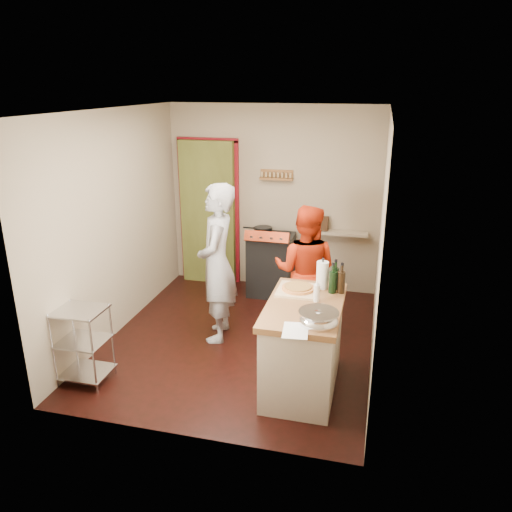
# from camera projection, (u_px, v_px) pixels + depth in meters

# --- Properties ---
(floor) EXTENTS (3.50, 3.50, 0.00)m
(floor) POSITION_uv_depth(u_px,v_px,m) (241.00, 339.00, 5.88)
(floor) COLOR black
(floor) RESTS_ON ground
(back_wall) EXTENTS (3.00, 0.44, 2.60)m
(back_wall) POSITION_uv_depth(u_px,v_px,m) (231.00, 208.00, 7.28)
(back_wall) COLOR gray
(back_wall) RESTS_ON ground
(left_wall) EXTENTS (0.04, 3.50, 2.60)m
(left_wall) POSITION_uv_depth(u_px,v_px,m) (115.00, 225.00, 5.79)
(left_wall) COLOR gray
(left_wall) RESTS_ON ground
(right_wall) EXTENTS (0.04, 3.50, 2.60)m
(right_wall) POSITION_uv_depth(u_px,v_px,m) (380.00, 244.00, 5.10)
(right_wall) COLOR gray
(right_wall) RESTS_ON ground
(ceiling) EXTENTS (3.00, 3.50, 0.02)m
(ceiling) POSITION_uv_depth(u_px,v_px,m) (238.00, 109.00, 5.02)
(ceiling) COLOR white
(ceiling) RESTS_ON back_wall
(stove) EXTENTS (0.60, 0.63, 1.00)m
(stove) POSITION_uv_depth(u_px,v_px,m) (271.00, 263.00, 7.02)
(stove) COLOR black
(stove) RESTS_ON ground
(wire_shelving) EXTENTS (0.48, 0.40, 0.80)m
(wire_shelving) POSITION_uv_depth(u_px,v_px,m) (83.00, 342.00, 4.93)
(wire_shelving) COLOR silver
(wire_shelving) RESTS_ON ground
(island) EXTENTS (0.70, 1.31, 1.21)m
(island) POSITION_uv_depth(u_px,v_px,m) (304.00, 343.00, 4.82)
(island) COLOR beige
(island) RESTS_ON ground
(person_stripe) EXTENTS (0.55, 0.74, 1.84)m
(person_stripe) POSITION_uv_depth(u_px,v_px,m) (217.00, 264.00, 5.65)
(person_stripe) COLOR #ABABB0
(person_stripe) RESTS_ON ground
(person_red) EXTENTS (0.81, 0.65, 1.57)m
(person_red) POSITION_uv_depth(u_px,v_px,m) (305.00, 271.00, 5.82)
(person_red) COLOR #B8280C
(person_red) RESTS_ON ground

